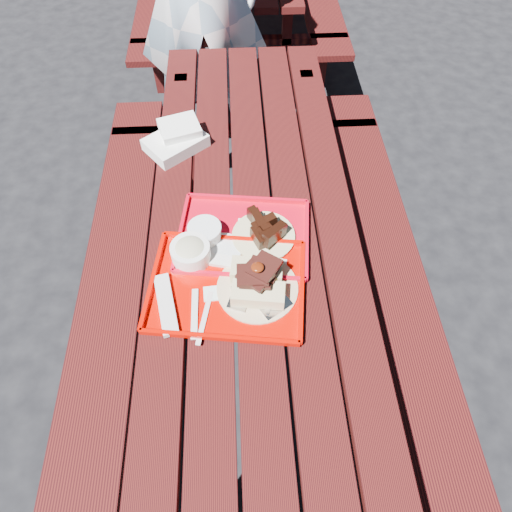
# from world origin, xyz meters

# --- Properties ---
(ground) EXTENTS (60.00, 60.00, 0.00)m
(ground) POSITION_xyz_m (0.00, 0.00, 0.00)
(ground) COLOR black
(ground) RESTS_ON ground
(picnic_table_near) EXTENTS (1.41, 2.40, 0.75)m
(picnic_table_near) POSITION_xyz_m (-0.00, 0.00, 0.56)
(picnic_table_near) COLOR #47110D
(picnic_table_near) RESTS_ON ground
(near_tray) EXTENTS (0.54, 0.45, 0.16)m
(near_tray) POSITION_xyz_m (-0.09, -0.20, 0.79)
(near_tray) COLOR #CA0900
(near_tray) RESTS_ON picnic_table_near
(far_tray) EXTENTS (0.49, 0.40, 0.08)m
(far_tray) POSITION_xyz_m (-0.05, -0.03, 0.77)
(far_tray) COLOR red
(far_tray) RESTS_ON picnic_table_near
(white_cloth) EXTENTS (0.28, 0.27, 0.09)m
(white_cloth) POSITION_xyz_m (-0.29, 0.47, 0.79)
(white_cloth) COLOR white
(white_cloth) RESTS_ON picnic_table_near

